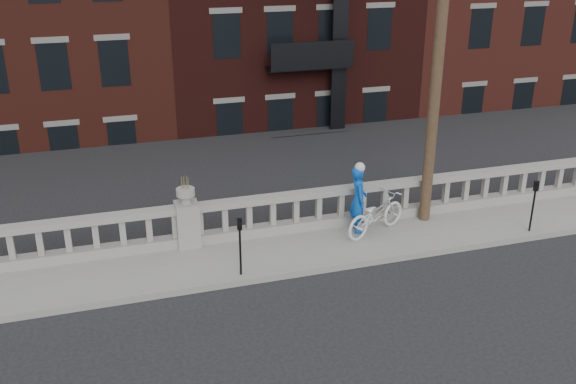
% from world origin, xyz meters
% --- Properties ---
extents(ground, '(120.00, 120.00, 0.00)m').
position_xyz_m(ground, '(0.00, 0.00, 0.00)').
color(ground, black).
rests_on(ground, ground).
extents(sidewalk, '(32.00, 2.20, 0.15)m').
position_xyz_m(sidewalk, '(0.00, 3.00, 0.07)').
color(sidewalk, gray).
rests_on(sidewalk, ground).
extents(balustrade, '(28.00, 0.34, 1.03)m').
position_xyz_m(balustrade, '(0.00, 3.95, 0.64)').
color(balustrade, gray).
rests_on(balustrade, sidewalk).
extents(planter_pedestal, '(0.55, 0.55, 1.76)m').
position_xyz_m(planter_pedestal, '(0.00, 3.95, 0.83)').
color(planter_pedestal, gray).
rests_on(planter_pedestal, sidewalk).
extents(lower_level, '(80.00, 44.00, 20.80)m').
position_xyz_m(lower_level, '(0.56, 23.04, 2.63)').
color(lower_level, '#605E59').
rests_on(lower_level, ground).
extents(utility_pole, '(1.60, 0.28, 10.00)m').
position_xyz_m(utility_pole, '(6.20, 3.60, 5.24)').
color(utility_pole, '#422D1E').
rests_on(utility_pole, sidewalk).
extents(parking_meter_b, '(0.10, 0.09, 1.36)m').
position_xyz_m(parking_meter_b, '(0.88, 2.15, 1.00)').
color(parking_meter_b, black).
rests_on(parking_meter_b, sidewalk).
extents(parking_meter_c, '(0.10, 0.09, 1.36)m').
position_xyz_m(parking_meter_c, '(8.41, 2.15, 1.00)').
color(parking_meter_c, black).
rests_on(parking_meter_c, sidewalk).
extents(bicycle, '(2.07, 1.43, 1.03)m').
position_xyz_m(bicycle, '(4.61, 3.23, 0.66)').
color(bicycle, white).
rests_on(bicycle, sidewalk).
extents(cyclist, '(0.55, 0.71, 1.73)m').
position_xyz_m(cyclist, '(4.22, 3.46, 1.01)').
color(cyclist, blue).
rests_on(cyclist, sidewalk).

